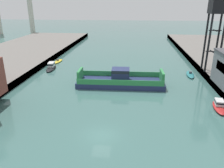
# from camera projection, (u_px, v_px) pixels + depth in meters

# --- Properties ---
(ground_plane) EXTENTS (400.00, 400.00, 0.00)m
(ground_plane) POSITION_uv_depth(u_px,v_px,m) (101.00, 135.00, 29.45)
(ground_plane) COLOR #3D6660
(chain_ferry) EXTENTS (18.17, 6.38, 3.64)m
(chain_ferry) POSITION_uv_depth(u_px,v_px,m) (120.00, 80.00, 46.80)
(chain_ferry) COLOR navy
(chain_ferry) RESTS_ON ground
(moored_boat_near_left) EXTENTS (2.02, 5.43, 0.93)m
(moored_boat_near_left) POSITION_uv_depth(u_px,v_px,m) (58.00, 61.00, 65.39)
(moored_boat_near_left) COLOR yellow
(moored_boat_near_left) RESTS_ON ground
(moored_boat_near_right) EXTENTS (2.54, 5.79, 1.42)m
(moored_boat_near_right) POSITION_uv_depth(u_px,v_px,m) (219.00, 106.00, 36.74)
(moored_boat_near_right) COLOR red
(moored_boat_near_right) RESTS_ON ground
(moored_boat_mid_left) EXTENTS (2.16, 6.01, 1.02)m
(moored_boat_mid_left) POSITION_uv_depth(u_px,v_px,m) (190.00, 74.00, 53.39)
(moored_boat_mid_left) COLOR #237075
(moored_boat_mid_left) RESTS_ON ground
(moored_boat_mid_right) EXTENTS (2.90, 7.17, 1.69)m
(moored_boat_mid_right) POSITION_uv_depth(u_px,v_px,m) (51.00, 67.00, 58.55)
(moored_boat_mid_right) COLOR black
(moored_boat_mid_right) RESTS_ON ground
(crane_tower) EXTENTS (3.59, 3.59, 15.73)m
(crane_tower) POSITION_uv_depth(u_px,v_px,m) (218.00, 14.00, 48.33)
(crane_tower) COLOR black
(crane_tower) RESTS_ON quay_right
(smokestack_distant_b) EXTENTS (2.84, 2.84, 28.28)m
(smokestack_distant_b) POSITION_uv_depth(u_px,v_px,m) (30.00, 5.00, 120.04)
(smokestack_distant_b) COLOR beige
(smokestack_distant_b) RESTS_ON ground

